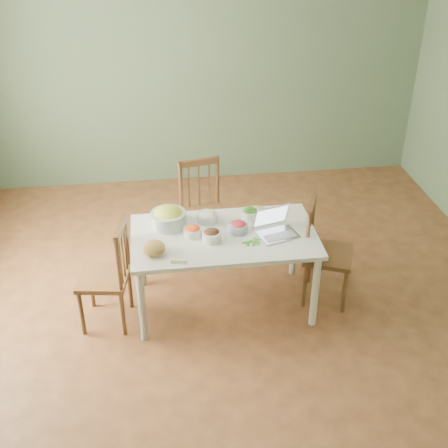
{
  "coord_description": "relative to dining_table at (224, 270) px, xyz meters",
  "views": [
    {
      "loc": [
        -0.63,
        -3.94,
        3.22
      ],
      "look_at": [
        -0.11,
        0.03,
        0.8
      ],
      "focal_mm": 46.92,
      "sensor_mm": 36.0,
      "label": 1
    }
  ],
  "objects": [
    {
      "name": "wall_front",
      "position": [
        0.11,
        -2.53,
        1.0
      ],
      "size": [
        5.0,
        0.0,
        2.7
      ],
      "primitive_type": "cube",
      "color": "#587053",
      "rests_on": "ground"
    },
    {
      "name": "bowl_squash",
      "position": [
        -0.44,
        0.2,
        0.44
      ],
      "size": [
        0.37,
        0.37,
        0.17
      ],
      "primitive_type": null,
      "rotation": [
        0.0,
        0.0,
        0.33
      ],
      "color": "#E7F03C",
      "rests_on": "dining_table"
    },
    {
      "name": "bowl_carrot",
      "position": [
        -0.25,
        0.02,
        0.39
      ],
      "size": [
        0.19,
        0.19,
        0.08
      ],
      "primitive_type": null,
      "rotation": [
        0.0,
        0.0,
        -0.38
      ],
      "color": "orange",
      "rests_on": "dining_table"
    },
    {
      "name": "basil_bunch",
      "position": [
        0.19,
        -0.14,
        0.36
      ],
      "size": [
        0.18,
        0.18,
        0.02
      ],
      "primitive_type": null,
      "color": "#297014",
      "rests_on": "dining_table"
    },
    {
      "name": "butter_stick",
      "position": [
        -0.39,
        -0.35,
        0.37
      ],
      "size": [
        0.13,
        0.06,
        0.03
      ],
      "primitive_type": "cube",
      "rotation": [
        0.0,
        0.0,
        -0.22
      ],
      "color": "beige",
      "rests_on": "dining_table"
    },
    {
      "name": "wall_back",
      "position": [
        0.11,
        2.47,
        1.0
      ],
      "size": [
        5.0,
        0.0,
        2.7
      ],
      "primitive_type": "cube",
      "color": "#587053",
      "rests_on": "ground"
    },
    {
      "name": "floor",
      "position": [
        0.11,
        -0.03,
        -0.35
      ],
      "size": [
        5.0,
        5.0,
        0.0
      ],
      "primitive_type": "cube",
      "color": "#54301B",
      "rests_on": "ground"
    },
    {
      "name": "bowl_onion",
      "position": [
        -0.11,
        0.23,
        0.4
      ],
      "size": [
        0.21,
        0.21,
        0.09
      ],
      "primitive_type": null,
      "rotation": [
        0.0,
        0.0,
        -0.24
      ],
      "color": "white",
      "rests_on": "dining_table"
    },
    {
      "name": "chair_left",
      "position": [
        -0.99,
        -0.09,
        0.11
      ],
      "size": [
        0.45,
        0.46,
        0.92
      ],
      "primitive_type": null,
      "rotation": [
        0.0,
        0.0,
        -1.73
      ],
      "color": "brown",
      "rests_on": "floor"
    },
    {
      "name": "chair_right",
      "position": [
        0.89,
        -0.02,
        0.11
      ],
      "size": [
        0.52,
        0.53,
        0.93
      ],
      "primitive_type": null,
      "rotation": [
        0.0,
        0.0,
        1.19
      ],
      "color": "brown",
      "rests_on": "floor"
    },
    {
      "name": "bowl_mushroom",
      "position": [
        -0.11,
        -0.08,
        0.4
      ],
      "size": [
        0.19,
        0.19,
        0.1
      ],
      "primitive_type": null,
      "rotation": [
        0.0,
        0.0,
        -0.22
      ],
      "color": "black",
      "rests_on": "dining_table"
    },
    {
      "name": "bowl_broccoli",
      "position": [
        0.25,
        0.24,
        0.4
      ],
      "size": [
        0.19,
        0.19,
        0.1
      ],
      "primitive_type": null,
      "rotation": [
        0.0,
        0.0,
        0.31
      ],
      "color": "black",
      "rests_on": "dining_table"
    },
    {
      "name": "chair_far",
      "position": [
        -0.08,
        0.75,
        0.12
      ],
      "size": [
        0.49,
        0.48,
        0.95
      ],
      "primitive_type": null,
      "rotation": [
        0.0,
        0.0,
        0.2
      ],
      "color": "brown",
      "rests_on": "floor"
    },
    {
      "name": "bowl_redpep",
      "position": [
        0.12,
        0.03,
        0.4
      ],
      "size": [
        0.2,
        0.2,
        0.09
      ],
      "primitive_type": null,
      "rotation": [
        0.0,
        0.0,
        -0.32
      ],
      "color": "#B82735",
      "rests_on": "dining_table"
    },
    {
      "name": "flatbread",
      "position": [
        0.31,
        0.3,
        0.36
      ],
      "size": [
        0.26,
        0.26,
        0.02
      ],
      "primitive_type": "cylinder",
      "rotation": [
        0.0,
        0.0,
        0.24
      ],
      "color": "#DFCA85",
      "rests_on": "dining_table"
    },
    {
      "name": "bread_boule",
      "position": [
        -0.57,
        -0.21,
        0.41
      ],
      "size": [
        0.22,
        0.22,
        0.11
      ],
      "primitive_type": "ellipsoid",
      "rotation": [
        0.0,
        0.0,
        -0.28
      ],
      "color": "#AB8548",
      "rests_on": "dining_table"
    },
    {
      "name": "dining_table",
      "position": [
        0.0,
        0.0,
        0.0
      ],
      "size": [
        1.5,
        0.84,
        0.7
      ],
      "primitive_type": null,
      "color": "white",
      "rests_on": "floor"
    },
    {
      "name": "laptop",
      "position": [
        0.43,
        -0.07,
        0.46
      ],
      "size": [
        0.37,
        0.34,
        0.21
      ],
      "primitive_type": null,
      "rotation": [
        0.0,
        0.0,
        0.27
      ],
      "color": "silver",
      "rests_on": "dining_table"
    }
  ]
}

